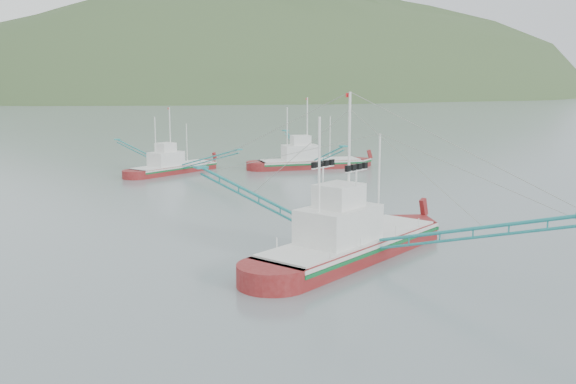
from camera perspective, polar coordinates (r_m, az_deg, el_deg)
ground at (r=43.52m, az=3.87°, el=-5.33°), size 1200.00×1200.00×0.00m
main_boat at (r=41.72m, az=5.65°, el=-2.72°), size 16.19×27.41×11.55m
bg_boat_right at (r=85.20m, az=1.91°, el=3.35°), size 14.17×24.44×10.05m
bg_boat_far at (r=82.05m, az=-10.21°, el=2.94°), size 12.38×20.86×8.88m
headland_right at (r=534.49m, az=0.35°, el=8.53°), size 684.00×432.00×306.00m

